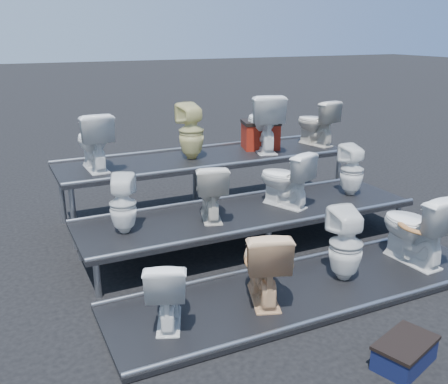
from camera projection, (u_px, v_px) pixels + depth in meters
name	position (u px, v px, depth m)	size (l,w,h in m)	color
ground	(249.00, 245.00, 6.29)	(80.00, 80.00, 0.00)	black
tier_front	(308.00, 289.00, 5.16)	(4.20, 1.20, 0.06)	black
tier_mid	(249.00, 228.00, 6.21)	(4.20, 1.20, 0.46)	black
tier_back	(207.00, 185.00, 7.27)	(4.20, 1.20, 0.86)	black
toilet_0	(167.00, 290.00, 4.43)	(0.36, 0.64, 0.65)	white
toilet_1	(264.00, 263.00, 4.81)	(0.43, 0.75, 0.77)	#E5B482
toilet_2	(346.00, 244.00, 5.21)	(0.35, 0.36, 0.78)	white
toilet_3	(415.00, 227.00, 5.60)	(0.47, 0.82, 0.84)	white
toilet_4	(123.00, 204.00, 5.41)	(0.29, 0.30, 0.65)	white
toilet_5	(210.00, 191.00, 5.83)	(0.37, 0.66, 0.67)	beige
toilet_6	(285.00, 179.00, 6.24)	(0.40, 0.70, 0.71)	white
toilet_7	(352.00, 170.00, 6.67)	(0.31, 0.32, 0.69)	white
toilet_8	(93.00, 141.00, 6.38)	(0.42, 0.73, 0.75)	white
toilet_9	(191.00, 131.00, 6.92)	(0.35, 0.36, 0.78)	beige
toilet_10	(263.00, 122.00, 7.38)	(0.48, 0.83, 0.85)	white
toilet_11	(316.00, 122.00, 7.79)	(0.39, 0.69, 0.70)	beige
red_crate	(260.00, 136.00, 7.58)	(0.52, 0.42, 0.37)	maroon
step_stool	(404.00, 354.00, 4.02)	(0.53, 0.32, 0.19)	#0F1536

